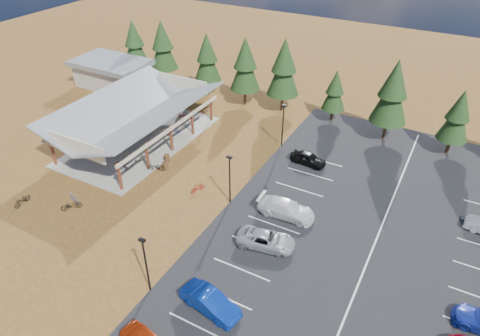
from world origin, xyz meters
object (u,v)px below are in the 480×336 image
bike_8 (22,200)px  car_1 (210,302)px  bike_6 (173,129)px  bike_5 (133,157)px  lamp_post_1 (230,176)px  bike_3 (161,113)px  lamp_post_2 (283,123)px  bike_13 (74,198)px  car_3 (286,209)px  car_4 (308,158)px  outbuilding (113,73)px  bike_15 (198,188)px  trash_bin_1 (167,158)px  bike_1 (116,141)px  bike_0 (93,154)px  lamp_post_0 (146,262)px  bike_12 (71,205)px  bike_7 (182,115)px  car_2 (266,240)px  trash_bin_0 (165,166)px  bike_pavilion (136,111)px  bike_16 (156,167)px  bike_4 (122,164)px  bike_2 (140,122)px

bike_8 → car_1: 21.93m
bike_6 → car_1: 26.60m
bike_5 → lamp_post_1: bearing=-82.6°
bike_3 → lamp_post_2: bearing=-70.7°
bike_13 → car_3: bearing=126.7°
car_3 → car_4: 9.18m
car_4 → outbuilding: bearing=85.0°
bike_15 → bike_5: bearing=15.3°
trash_bin_1 → bike_1: size_ratio=0.52×
bike_0 → car_3: 22.59m
lamp_post_0 → bike_12: size_ratio=2.73×
bike_13 → bike_3: bearing=-155.1°
bike_7 → car_3: 22.52m
bike_0 → bike_12: 8.90m
lamp_post_2 → bike_7: bearing=179.7°
trash_bin_1 → bike_3: bike_3 is taller
car_2 → bike_6: bearing=45.8°
trash_bin_0 → bike_6: 8.04m
bike_pavilion → lamp_post_0: (15.00, -17.00, -0.85)m
bike_3 → bike_7: bearing=-54.5°
bike_15 → bike_3: bearing=-18.2°
trash_bin_1 → car_3: 15.09m
bike_15 → bike_7: bearing=-26.7°
lamp_post_0 → bike_16: (-9.49, 12.87, -2.48)m
outbuilding → bike_4: bearing=-45.7°
bike_pavilion → bike_3: bike_pavilion is taller
bike_pavilion → trash_bin_1: (5.50, -2.16, -3.37)m
bike_1 → bike_16: bearing=-113.8°
car_4 → lamp_post_1: bearing=163.1°
lamp_post_0 → car_2: size_ratio=1.06×
trash_bin_1 → bike_2: bike_2 is taller
car_2 → car_3: 4.40m
bike_15 → bike_13: bearing=59.5°
bike_7 → lamp_post_0: bearing=-147.8°
bike_5 → car_4: car_4 is taller
trash_bin_0 → bike_12: bearing=-110.8°
car_1 → car_3: size_ratio=0.88×
lamp_post_0 → bike_0: 20.80m
bike_0 → bike_8: bike_8 is taller
car_2 → bike_2: bearing=52.6°
trash_bin_1 → bike_2: bearing=147.3°
bike_13 → lamp_post_2: bearing=159.5°
bike_0 → bike_8: bearing=173.2°
trash_bin_0 → bike_5: bike_5 is taller
bike_15 → trash_bin_1: bearing=-3.6°
bike_15 → lamp_post_0: bearing=129.5°
bike_pavilion → bike_13: 12.69m
bike_0 → car_4: car_4 is taller
lamp_post_1 → bike_2: (-17.49, 7.96, -2.43)m
bike_15 → car_2: size_ratio=0.33×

